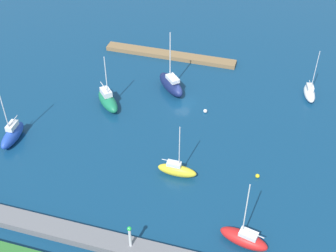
{
  "coord_description": "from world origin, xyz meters",
  "views": [
    {
      "loc": [
        -16.54,
        66.68,
        50.64
      ],
      "look_at": [
        0.0,
        9.65,
        1.5
      ],
      "focal_mm": 49.06,
      "sensor_mm": 36.0,
      "label": 1
    }
  ],
  "objects": [
    {
      "name": "breakwater",
      "position": [
        0.0,
        33.77,
        0.56
      ],
      "size": [
        63.77,
        2.88,
        1.13
      ],
      "primitive_type": "cube",
      "color": "slate",
      "rests_on": "ground"
    },
    {
      "name": "sailboat_red_by_breakwater",
      "position": [
        -15.84,
        28.55,
        1.09
      ],
      "size": [
        6.9,
        3.59,
        11.07
      ],
      "rotation": [
        0.0,
        0.0,
        6.07
      ],
      "color": "red",
      "rests_on": "water"
    },
    {
      "name": "sailboat_yellow_outer_mooring",
      "position": [
        -4.06,
        18.83,
        1.06
      ],
      "size": [
        6.06,
        1.74,
        9.62
      ],
      "rotation": [
        0.0,
        0.0,
        3.14
      ],
      "color": "yellow",
      "rests_on": "water"
    },
    {
      "name": "water",
      "position": [
        0.0,
        0.0,
        0.0
      ],
      "size": [
        160.0,
        160.0,
        0.0
      ],
      "primitive_type": "plane",
      "color": "navy",
      "rests_on": "ground"
    },
    {
      "name": "harbor_beacon",
      "position": [
        -1.99,
        33.77,
        3.28
      ],
      "size": [
        0.56,
        0.56,
        3.73
      ],
      "color": "silver",
      "rests_on": "breakwater"
    },
    {
      "name": "mooring_buoy_yellow",
      "position": [
        -16.02,
        15.94,
        0.32
      ],
      "size": [
        0.64,
        0.64,
        0.64
      ],
      "primitive_type": "sphere",
      "color": "yellow",
      "rests_on": "water"
    },
    {
      "name": "sailboat_navy_near_pier",
      "position": [
        2.91,
        -2.45,
        1.5
      ],
      "size": [
        7.4,
        7.64,
        12.1
      ],
      "rotation": [
        0.0,
        0.0,
        5.47
      ],
      "color": "#141E4C",
      "rests_on": "water"
    },
    {
      "name": "sailboat_white_west_end",
      "position": [
        -22.45,
        -7.71,
        0.94
      ],
      "size": [
        2.96,
        5.74,
        9.98
      ],
      "rotation": [
        0.0,
        0.0,
        1.77
      ],
      "color": "white",
      "rests_on": "water"
    },
    {
      "name": "pier_dock",
      "position": [
        6.49,
        -14.31,
        0.44
      ],
      "size": [
        27.94,
        2.57,
        0.87
      ],
      "primitive_type": "cube",
      "color": "olive",
      "rests_on": "ground"
    },
    {
      "name": "sailboat_green_east_end",
      "position": [
        12.58,
        5.47,
        1.32
      ],
      "size": [
        6.69,
        6.86,
        10.61
      ],
      "rotation": [
        0.0,
        0.0,
        2.33
      ],
      "color": "#19724C",
      "rests_on": "water"
    },
    {
      "name": "mooring_buoy_white",
      "position": [
        -4.86,
        2.4,
        0.36
      ],
      "size": [
        0.71,
        0.71,
        0.71
      ],
      "primitive_type": "sphere",
      "color": "white",
      "rests_on": "water"
    },
    {
      "name": "sailboat_blue_lone_south",
      "position": [
        24.14,
        18.72,
        1.35
      ],
      "size": [
        2.27,
        6.69,
        12.58
      ],
      "rotation": [
        0.0,
        0.0,
        1.61
      ],
      "color": "#2347B2",
      "rests_on": "water"
    }
  ]
}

